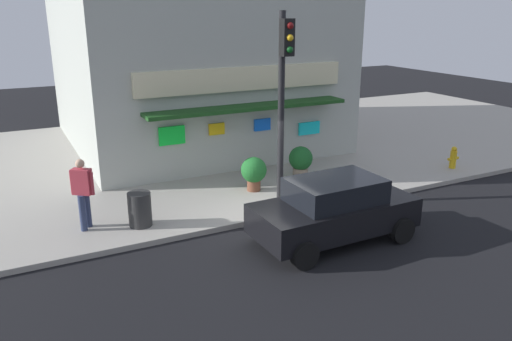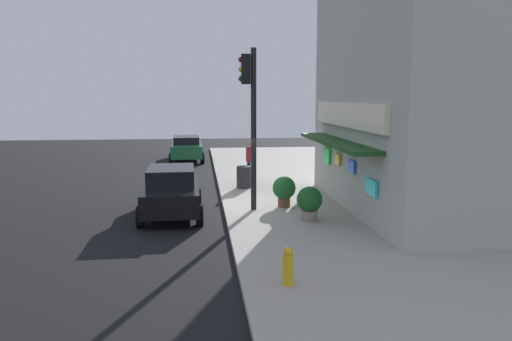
# 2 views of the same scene
# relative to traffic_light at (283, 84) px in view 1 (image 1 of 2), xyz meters

# --- Properties ---
(ground_plane) EXTENTS (58.50, 58.50, 0.00)m
(ground_plane) POSITION_rel_traffic_light_xyz_m (-0.82, -0.87, -3.51)
(ground_plane) COLOR black
(sidewalk) EXTENTS (39.00, 13.99, 0.15)m
(sidewalk) POSITION_rel_traffic_light_xyz_m (-0.82, 6.12, -3.44)
(sidewalk) COLOR #A39E93
(sidewalk) RESTS_ON ground_plane
(corner_building) EXTENTS (9.61, 10.85, 8.06)m
(corner_building) POSITION_rel_traffic_light_xyz_m (0.33, 8.15, 0.66)
(corner_building) COLOR #ADB2A8
(corner_building) RESTS_ON sidewalk
(traffic_light) EXTENTS (0.32, 0.58, 5.26)m
(traffic_light) POSITION_rel_traffic_light_xyz_m (0.00, 0.00, 0.00)
(traffic_light) COLOR black
(traffic_light) RESTS_ON sidewalk
(fire_hydrant) EXTENTS (0.46, 0.22, 0.78)m
(fire_hydrant) POSITION_rel_traffic_light_xyz_m (6.88, 0.06, -2.99)
(fire_hydrant) COLOR gold
(fire_hydrant) RESTS_ON sidewalk
(trash_can) EXTENTS (0.59, 0.59, 0.89)m
(trash_can) POSITION_rel_traffic_light_xyz_m (-4.07, 0.13, -2.92)
(trash_can) COLOR #2D2D2D
(trash_can) RESTS_ON sidewalk
(pedestrian) EXTENTS (0.55, 0.48, 1.82)m
(pedestrian) POSITION_rel_traffic_light_xyz_m (-5.34, 0.57, -2.34)
(pedestrian) COLOR navy
(pedestrian) RESTS_ON sidewalk
(potted_plant_by_doorway) EXTENTS (0.78, 0.78, 1.03)m
(potted_plant_by_doorway) POSITION_rel_traffic_light_xyz_m (1.64, 1.63, -2.79)
(potted_plant_by_doorway) COLOR gray
(potted_plant_by_doorway) RESTS_ON sidewalk
(potted_plant_by_window) EXTENTS (0.79, 0.79, 1.05)m
(potted_plant_by_window) POSITION_rel_traffic_light_xyz_m (-0.30, 1.17, -2.76)
(potted_plant_by_window) COLOR brown
(potted_plant_by_window) RESTS_ON sidewalk
(parked_car_black) EXTENTS (4.05, 2.03, 1.60)m
(parked_car_black) POSITION_rel_traffic_light_xyz_m (-0.03, -2.59, -2.69)
(parked_car_black) COLOR black
(parked_car_black) RESTS_ON ground_plane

